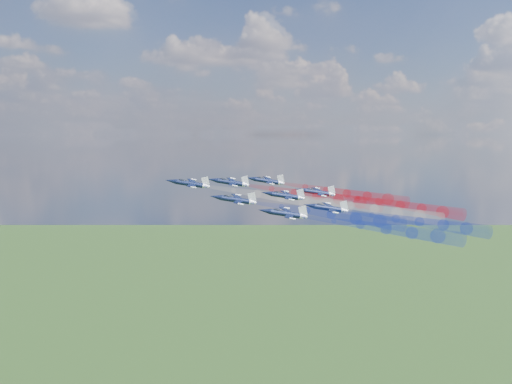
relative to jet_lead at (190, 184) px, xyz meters
name	(u,v)px	position (x,y,z in m)	size (l,w,h in m)	color
jet_lead	(190,184)	(0.00, 0.00, 0.00)	(8.86, 11.07, 2.95)	black
trail_lead	(281,197)	(21.49, -6.78, -3.63)	(3.69, 35.87, 3.69)	white
jet_inner_left	(235,200)	(6.58, -13.04, -2.98)	(8.86, 11.07, 2.95)	black
trail_inner_left	(331,214)	(28.08, -19.82, -6.61)	(3.69, 35.87, 3.69)	#1731C5
jet_inner_right	(230,182)	(11.94, 3.31, -0.29)	(8.86, 11.07, 2.95)	black
trail_inner_right	(316,196)	(33.43, -3.47, -3.92)	(3.69, 35.87, 3.69)	red
jet_outer_left	(285,214)	(12.67, -26.20, -5.01)	(8.86, 11.07, 2.95)	black
trail_outer_left	(386,229)	(34.16, -32.98, -8.64)	(3.69, 35.87, 3.69)	#1731C5
jet_center_third	(285,196)	(21.26, -9.29, -2.99)	(8.86, 11.07, 2.95)	black
trail_center_third	(374,209)	(42.75, -16.07, -6.62)	(3.69, 35.87, 3.69)	white
jet_outer_right	(267,181)	(25.51, 9.98, -0.74)	(8.86, 11.07, 2.95)	black
trail_outer_right	(347,193)	(47.00, 3.20, -4.37)	(3.69, 35.87, 3.69)	red
jet_rear_left	(328,208)	(27.67, -18.86, -5.32)	(8.86, 11.07, 2.95)	black
trail_rear_left	(420,222)	(49.16, -25.64, -8.95)	(3.69, 35.87, 3.69)	#1731C5
jet_rear_right	(317,192)	(33.44, -3.72, -3.05)	(8.86, 11.07, 2.95)	black
trail_rear_right	(400,205)	(54.94, -10.50, -6.68)	(3.69, 35.87, 3.69)	red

